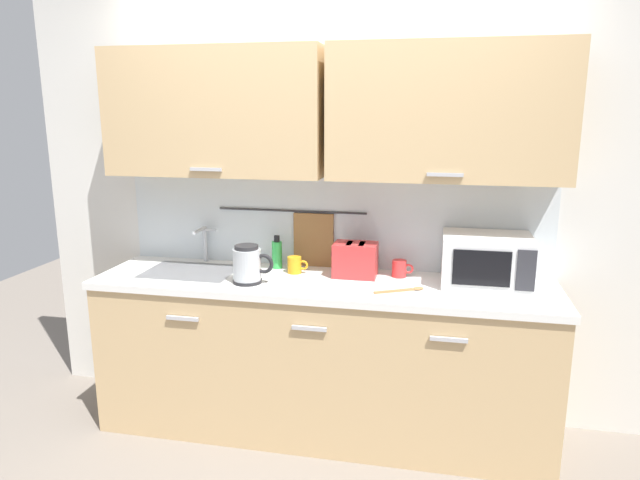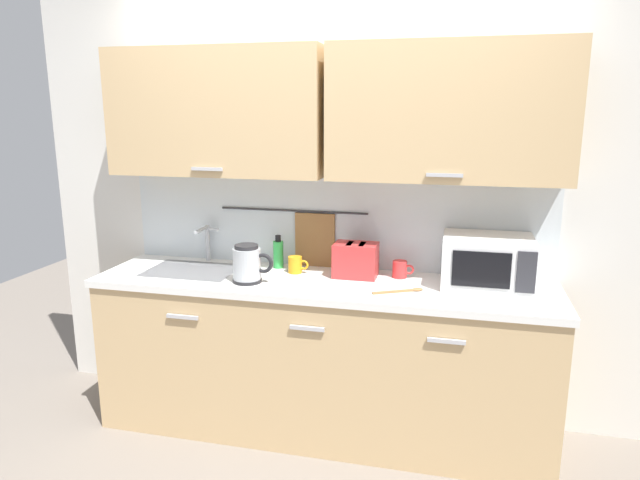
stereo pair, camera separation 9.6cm
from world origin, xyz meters
The scene contains 11 objects.
ground centered at (0.00, 0.00, 0.00)m, with size 8.00×8.00×0.00m, color slate.
counter_unit centered at (-0.01, 0.30, 0.46)m, with size 2.53×0.64×0.90m.
back_wall_assembly centered at (0.00, 0.53, 1.52)m, with size 3.70×0.41×2.50m.
sink_faucet centered at (-0.78, 0.53, 1.04)m, with size 0.09×0.17×0.22m.
microwave centered at (0.87, 0.41, 1.04)m, with size 0.46×0.35×0.27m.
electric_kettle centered at (-0.38, 0.18, 1.00)m, with size 0.23×0.16×0.21m.
dish_soap_bottle centered at (-0.31, 0.49, 0.99)m, with size 0.06×0.06×0.20m.
mug_near_sink centered at (-0.18, 0.41, 0.95)m, with size 0.12×0.08×0.09m.
toaster centered at (0.17, 0.42, 1.00)m, with size 0.26×0.17×0.19m.
mug_by_kettle centered at (0.41, 0.46, 0.95)m, with size 0.12×0.08×0.09m.
wooden_spoon centered at (0.46, 0.20, 0.91)m, with size 0.26×0.15×0.01m.
Camera 2 is at (0.70, -2.61, 1.82)m, focal length 31.92 mm.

